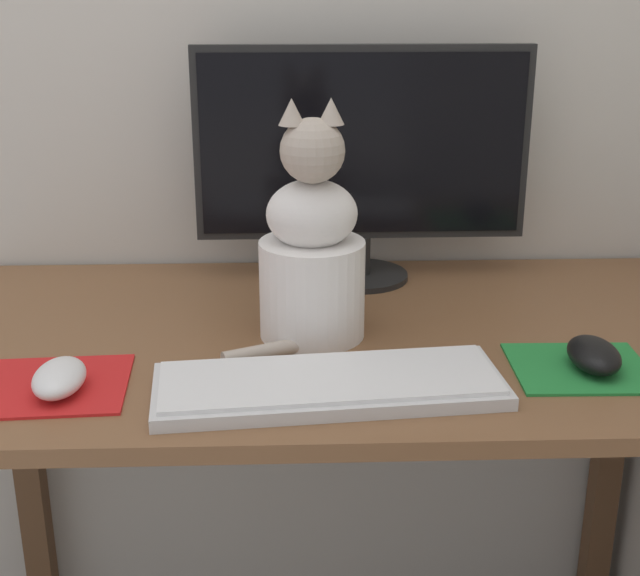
# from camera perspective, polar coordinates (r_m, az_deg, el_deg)

# --- Properties ---
(desk) EXTENTS (1.24, 0.68, 0.74)m
(desk) POSITION_cam_1_polar(r_m,az_deg,el_deg) (1.40, 0.59, -6.84)
(desk) COLOR brown
(desk) RESTS_ON ground_plane
(monitor) EXTENTS (0.57, 0.17, 0.40)m
(monitor) POSITION_cam_1_polar(r_m,az_deg,el_deg) (1.53, 2.69, 8.47)
(monitor) COLOR black
(monitor) RESTS_ON desk
(keyboard) EXTENTS (0.47, 0.21, 0.02)m
(keyboard) POSITION_cam_1_polar(r_m,az_deg,el_deg) (1.16, 0.58, -6.20)
(keyboard) COLOR silver
(keyboard) RESTS_ON desk
(mousepad_left) EXTENTS (0.21, 0.19, 0.00)m
(mousepad_left) POSITION_cam_1_polar(r_m,az_deg,el_deg) (1.24, -16.86, -6.02)
(mousepad_left) COLOR red
(mousepad_left) RESTS_ON desk
(mousepad_right) EXTENTS (0.19, 0.17, 0.00)m
(mousepad_right) POSITION_cam_1_polar(r_m,az_deg,el_deg) (1.28, 16.31, -4.93)
(mousepad_right) COLOR #238438
(mousepad_right) RESTS_ON desk
(computer_mouse_left) EXTENTS (0.07, 0.11, 0.04)m
(computer_mouse_left) POSITION_cam_1_polar(r_m,az_deg,el_deg) (1.20, -16.35, -5.54)
(computer_mouse_left) COLOR white
(computer_mouse_left) RESTS_ON mousepad_left
(computer_mouse_right) EXTENTS (0.07, 0.11, 0.04)m
(computer_mouse_right) POSITION_cam_1_polar(r_m,az_deg,el_deg) (1.28, 17.12, -4.11)
(computer_mouse_right) COLOR black
(computer_mouse_right) RESTS_ON mousepad_right
(cat) EXTENTS (0.21, 0.20, 0.36)m
(cat) POSITION_cam_1_polar(r_m,az_deg,el_deg) (1.30, -0.53, 2.32)
(cat) COLOR white
(cat) RESTS_ON desk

